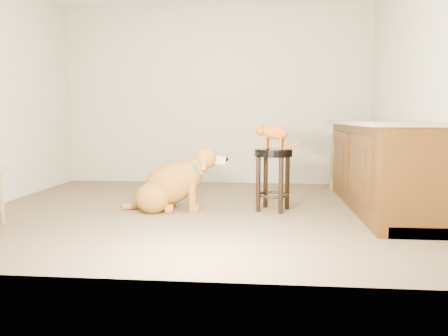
# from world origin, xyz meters

# --- Properties ---
(floor) EXTENTS (4.50, 4.00, 0.01)m
(floor) POSITION_xyz_m (0.00, 0.00, 0.00)
(floor) COLOR brown
(floor) RESTS_ON ground
(room_shell) EXTENTS (4.54, 4.04, 2.62)m
(room_shell) POSITION_xyz_m (0.00, 0.00, 1.68)
(room_shell) COLOR #BDB498
(room_shell) RESTS_ON ground
(cabinet_run) EXTENTS (0.70, 2.56, 0.94)m
(cabinet_run) POSITION_xyz_m (1.94, 0.30, 0.44)
(cabinet_run) COLOR #3F240B
(cabinet_run) RESTS_ON ground
(padded_stool) EXTENTS (0.42, 0.42, 0.65)m
(padded_stool) POSITION_xyz_m (0.82, 0.08, 0.46)
(padded_stool) COLOR black
(padded_stool) RESTS_ON ground
(wood_stool) EXTENTS (0.52, 0.52, 0.75)m
(wood_stool) POSITION_xyz_m (1.85, 1.55, 0.39)
(wood_stool) COLOR brown
(wood_stool) RESTS_ON ground
(golden_retriever) EXTENTS (1.14, 0.59, 0.72)m
(golden_retriever) POSITION_xyz_m (-0.24, -0.01, 0.27)
(golden_retriever) COLOR brown
(golden_retriever) RESTS_ON ground
(tabby_kitten) EXTENTS (0.47, 0.22, 0.30)m
(tabby_kitten) POSITION_xyz_m (0.81, 0.08, 0.81)
(tabby_kitten) COLOR #91430E
(tabby_kitten) RESTS_ON padded_stool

